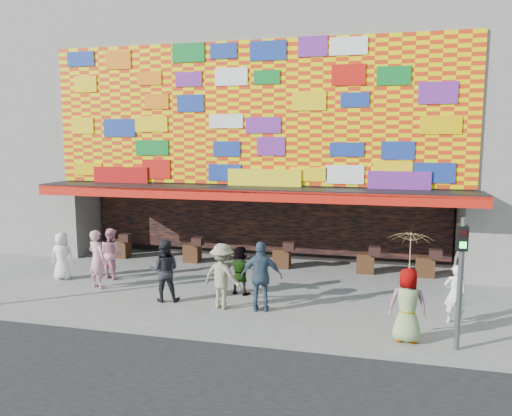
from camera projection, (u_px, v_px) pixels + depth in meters
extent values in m
plane|color=slate|center=(216.00, 306.00, 14.14)|extent=(90.00, 90.00, 0.00)
cube|color=gray|center=(275.00, 95.00, 20.92)|extent=(15.00, 8.00, 7.00)
cube|color=black|center=(279.00, 210.00, 22.58)|extent=(15.00, 6.00, 3.00)
cube|color=gray|center=(86.00, 217.00, 20.49)|extent=(0.40, 2.00, 3.00)
cube|color=gray|center=(466.00, 233.00, 16.98)|extent=(0.40, 2.00, 3.00)
cube|color=black|center=(247.00, 189.00, 16.99)|extent=(15.20, 1.60, 0.12)
cube|color=red|center=(241.00, 196.00, 16.26)|extent=(15.20, 0.04, 0.35)
cube|color=#F8E100|center=(251.00, 114.00, 17.17)|extent=(14.80, 0.08, 4.90)
cube|color=black|center=(263.00, 219.00, 19.54)|extent=(14.00, 0.25, 2.50)
cube|color=gray|center=(12.00, 111.00, 24.12)|extent=(11.00, 8.00, 12.00)
cylinder|color=#59595B|center=(460.00, 285.00, 11.00)|extent=(0.12, 0.12, 3.00)
cube|color=black|center=(463.00, 238.00, 10.85)|extent=(0.22, 0.18, 0.55)
cube|color=black|center=(464.00, 233.00, 10.74)|extent=(0.14, 0.02, 0.14)
cube|color=#19E533|center=(463.00, 245.00, 10.78)|extent=(0.14, 0.02, 0.14)
imported|color=white|center=(62.00, 256.00, 16.71)|extent=(0.87, 0.66, 1.60)
imported|color=pink|center=(97.00, 259.00, 15.72)|extent=(0.79, 0.66, 1.86)
imported|color=black|center=(164.00, 270.00, 14.46)|extent=(1.02, 0.88, 1.81)
imported|color=gray|center=(222.00, 276.00, 13.83)|extent=(1.33, 0.99, 1.83)
imported|color=#35485D|center=(261.00, 277.00, 13.58)|extent=(1.20, 0.66, 1.94)
imported|color=gray|center=(240.00, 270.00, 15.09)|extent=(1.45, 0.73, 1.49)
imported|color=gray|center=(408.00, 305.00, 11.53)|extent=(0.88, 0.58, 1.76)
imported|color=white|center=(455.00, 294.00, 12.75)|extent=(0.57, 0.38, 1.52)
imported|color=pink|center=(111.00, 253.00, 16.86)|extent=(1.00, 0.89, 1.71)
imported|color=beige|center=(410.00, 251.00, 11.36)|extent=(1.25, 1.26, 0.91)
cylinder|color=#4C3326|center=(408.00, 290.00, 11.48)|extent=(0.02, 0.02, 1.00)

